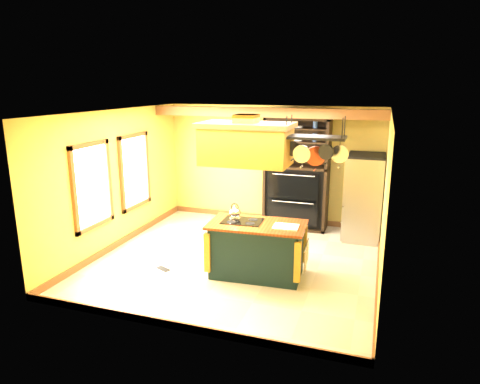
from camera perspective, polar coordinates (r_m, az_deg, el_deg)
The scene contains 15 objects.
floor at distance 8.05m, azimuth -0.32°, elevation -8.94°, with size 5.00×5.00×0.00m, color beige.
ceiling at distance 7.42m, azimuth -0.35°, elevation 10.62°, with size 5.00×5.00×0.00m, color white.
wall_back at distance 9.97m, azimuth 4.32°, elevation 3.68°, with size 5.00×0.02×2.70m, color gold.
wall_front at distance 5.41m, azimuth -8.96°, elevation -5.55°, with size 5.00×0.02×2.70m, color gold.
wall_left at distance 8.74m, azimuth -16.06°, elevation 1.66°, with size 0.02×5.00×2.70m, color gold.
wall_right at distance 7.24m, azimuth 18.75°, elevation -1.09°, with size 0.02×5.00×2.70m, color gold.
ceiling_beam at distance 9.05m, azimuth 3.19°, elevation 10.54°, with size 5.00×0.15×0.20m, color brown.
window_near at distance 8.08m, azimuth -19.06°, elevation 0.80°, with size 0.06×1.06×1.56m.
window_far at distance 9.20m, azimuth -13.80°, elevation 2.73°, with size 0.06×1.06×1.56m.
kitchen_island at distance 7.27m, azimuth 2.26°, elevation -7.58°, with size 1.65×0.99×1.11m.
range_hood at distance 6.86m, azimuth 0.81°, elevation 6.59°, with size 1.49×0.84×0.80m.
pot_rack at distance 6.62m, azimuth 10.03°, elevation 6.30°, with size 0.98×0.45×0.77m.
refrigerator at distance 9.21m, azimuth 16.10°, elevation -0.93°, with size 0.76×0.89×1.75m.
hutch at distance 9.66m, azimuth 7.54°, elevation 0.78°, with size 1.40×0.63×2.48m.
floor_register at distance 7.76m, azimuth -10.20°, elevation -10.05°, with size 0.28×0.12×0.01m, color black.
Camera 1 is at (2.40, -7.00, 3.16)m, focal length 32.00 mm.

